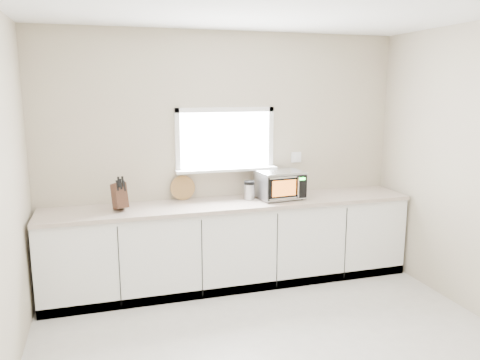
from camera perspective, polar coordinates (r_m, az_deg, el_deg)
name	(u,v)px	position (r m, az deg, el deg)	size (l,w,h in m)	color
back_wall	(225,156)	(5.16, -1.85, 2.89)	(4.00, 0.17, 2.70)	#BFB798
cabinets	(232,245)	(5.10, -0.93, -7.91)	(3.92, 0.60, 0.88)	white
countertop	(233,204)	(4.96, -0.92, -2.91)	(3.92, 0.64, 0.04)	#BCAA9B
microwave	(280,184)	(5.08, 4.91, -0.52)	(0.51, 0.42, 0.30)	black
knife_block	(120,195)	(4.74, -14.47, -1.83)	(0.17, 0.26, 0.35)	#422317
cutting_board	(183,188)	(5.06, -7.00, -0.94)	(0.26, 0.26, 0.02)	olive
coffee_grinder	(249,190)	(5.05, 1.13, -1.23)	(0.13, 0.13, 0.20)	#AFB1B6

